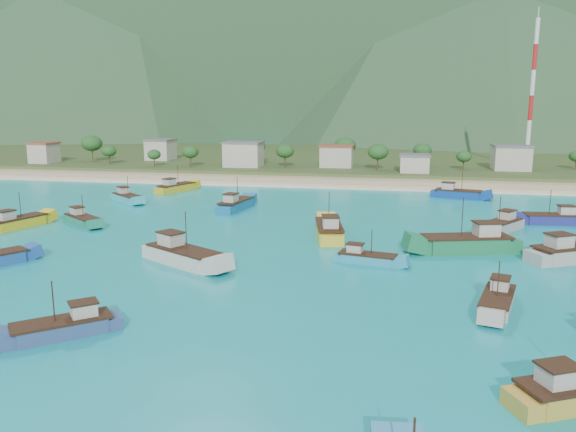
% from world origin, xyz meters
% --- Properties ---
extents(ground, '(600.00, 600.00, 0.00)m').
position_xyz_m(ground, '(0.00, 0.00, 0.00)').
color(ground, '#0D8F93').
rests_on(ground, ground).
extents(beach, '(400.00, 18.00, 1.20)m').
position_xyz_m(beach, '(0.00, 79.00, 0.00)').
color(beach, beige).
rests_on(beach, ground).
extents(land, '(400.00, 110.00, 2.40)m').
position_xyz_m(land, '(0.00, 140.00, 0.00)').
color(land, '#385123').
rests_on(land, ground).
extents(surf_line, '(400.00, 2.50, 0.08)m').
position_xyz_m(surf_line, '(0.00, 69.50, 0.00)').
color(surf_line, white).
rests_on(surf_line, ground).
extents(village, '(214.24, 28.28, 7.18)m').
position_xyz_m(village, '(4.64, 103.54, 4.71)').
color(village, beige).
rests_on(village, ground).
extents(vegetation, '(275.00, 26.11, 9.00)m').
position_xyz_m(vegetation, '(-13.11, 102.85, 5.31)').
color(vegetation, '#235623').
rests_on(vegetation, ground).
extents(radio_tower, '(1.20, 1.20, 42.75)m').
position_xyz_m(radio_tower, '(52.33, 108.00, 22.97)').
color(radio_tower, red).
rests_on(radio_tower, ground).
extents(boat_0, '(8.77, 10.67, 6.37)m').
position_xyz_m(boat_0, '(32.23, 27.02, 0.76)').
color(boat_0, '#A39B94').
rests_on(boat_0, ground).
extents(boat_1, '(9.11, 8.44, 5.67)m').
position_xyz_m(boat_1, '(-13.66, -25.26, 0.64)').
color(boat_1, '#304B7C').
rests_on(boat_1, ground).
extents(boat_4, '(6.09, 13.02, 7.41)m').
position_xyz_m(boat_4, '(5.04, 17.42, 0.95)').
color(boat_4, gold).
rests_on(boat_4, ground).
extents(boat_5, '(11.06, 4.13, 6.40)m').
position_xyz_m(boat_5, '(42.23, 34.84, 0.77)').
color(boat_5, navy).
rests_on(boat_5, ground).
extents(boat_6, '(9.64, 8.67, 5.93)m').
position_xyz_m(boat_6, '(-41.44, 41.42, 0.69)').
color(boat_6, '#2DB0BC').
rests_on(boat_6, ground).
extents(boat_8, '(12.84, 9.65, 7.50)m').
position_xyz_m(boat_8, '(-12.00, -1.14, 0.97)').
color(boat_8, beige).
rests_on(boat_8, ground).
extents(boat_9, '(5.13, 9.78, 5.55)m').
position_xyz_m(boat_9, '(25.80, -10.34, 0.62)').
color(boat_9, '#B0A8A0').
rests_on(boat_9, ground).
extents(boat_10, '(9.47, 7.94, 5.69)m').
position_xyz_m(boat_10, '(-38.29, 18.55, 0.64)').
color(boat_10, '#1E8163').
rests_on(boat_10, ground).
extents(boat_11, '(5.06, 11.88, 6.80)m').
position_xyz_m(boat_11, '(-16.01, 37.17, 0.84)').
color(boat_11, '#13699B').
rests_on(boat_11, ground).
extents(boat_12, '(7.20, 11.51, 6.55)m').
position_xyz_m(boat_12, '(-36.68, 56.89, 0.80)').
color(boat_12, gold).
rests_on(boat_12, ground).
extents(boat_16, '(8.75, 4.08, 4.98)m').
position_xyz_m(boat_16, '(11.64, 3.75, 0.51)').
color(boat_16, teal).
rests_on(boat_16, ground).
extents(boat_18, '(6.23, 11.33, 6.42)m').
position_xyz_m(boat_18, '(-47.46, 13.89, 0.77)').
color(boat_18, yellow).
rests_on(boat_18, ground).
extents(boat_19, '(12.81, 9.33, 7.43)m').
position_xyz_m(boat_19, '(38.46, 10.17, 0.96)').
color(boat_19, '#ABA79C').
rests_on(boat_19, ground).
extents(boat_20, '(14.38, 7.64, 8.15)m').
position_xyz_m(boat_20, '(25.41, 12.34, 1.09)').
color(boat_20, '#187545').
rests_on(boat_20, ground).
extents(boat_23, '(11.57, 5.79, 6.56)m').
position_xyz_m(boat_23, '(28.43, 60.33, 0.80)').
color(boat_23, '#0E3C94').
rests_on(boat_23, ground).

